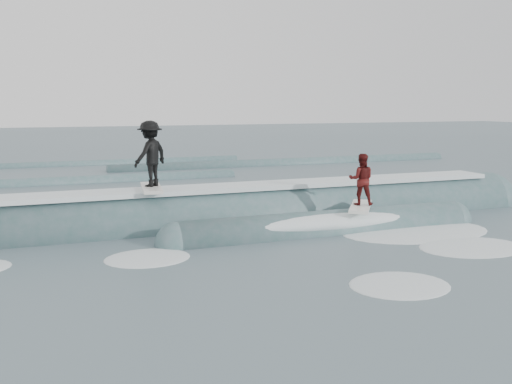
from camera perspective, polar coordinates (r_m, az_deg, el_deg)
name	(u,v)px	position (r m, az deg, el deg)	size (l,w,h in m)	color
ground	(282,243)	(15.52, 2.66, -5.10)	(160.00, 160.00, 0.00)	#3F515C
breaking_wave	(259,222)	(17.99, 0.28, -3.00)	(21.64, 3.91, 2.25)	#365C5B
surfer_black	(150,156)	(17.16, -10.52, 3.59)	(1.43, 2.05, 2.04)	silver
surfer_red	(361,183)	(17.29, 10.47, 0.88)	(1.59, 1.96, 1.64)	white
whitewater	(346,246)	(15.32, 8.97, -5.39)	(15.10, 6.16, 0.10)	silver
far_swells	(154,171)	(32.22, -10.14, 2.10)	(38.10, 8.65, 0.80)	#365C5B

